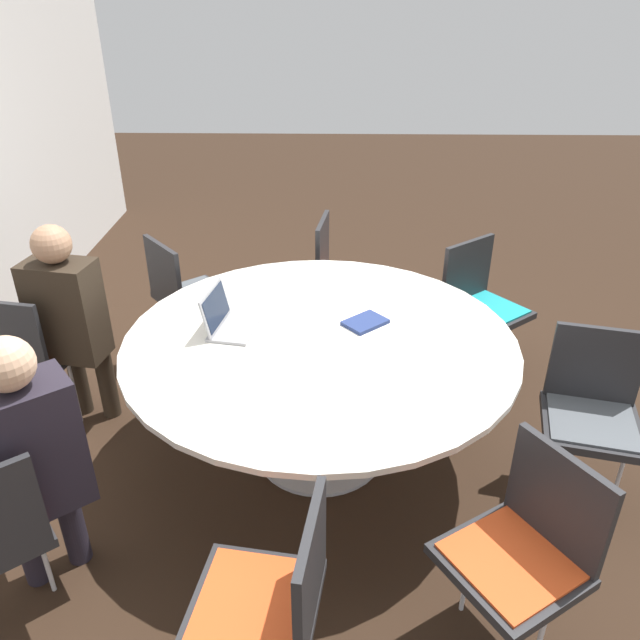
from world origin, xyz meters
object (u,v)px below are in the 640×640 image
(chair_3, at_px, (526,543))
(chair_4, at_px, (593,405))
(spiral_notebook, at_px, (365,322))
(laptop, at_px, (226,319))
(chair_6, at_px, (341,269))
(chair_0, at_px, (27,348))
(person_1, at_px, (31,452))
(chair_5, at_px, (480,298))
(person_0, at_px, (69,314))
(chair_7, at_px, (184,289))
(chair_2, at_px, (273,596))

(chair_3, relative_size, chair_4, 1.00)
(chair_4, xyz_separation_m, spiral_notebook, (0.38, 1.06, 0.22))
(chair_3, xyz_separation_m, laptop, (1.16, 1.23, 0.26))
(chair_6, xyz_separation_m, laptop, (-1.22, 0.59, 0.26))
(chair_0, relative_size, person_1, 0.71)
(chair_0, relative_size, chair_5, 1.00)
(chair_6, xyz_separation_m, spiral_notebook, (-1.16, -0.11, 0.22))
(person_0, distance_m, spiral_notebook, 1.58)
(chair_3, bearing_deg, chair_0, 29.18)
(chair_5, distance_m, chair_6, 0.98)
(chair_3, bearing_deg, person_1, 50.90)
(chair_4, relative_size, laptop, 2.55)
(chair_0, bearing_deg, chair_6, 42.55)
(chair_0, bearing_deg, chair_4, 1.05)
(person_0, bearing_deg, chair_0, -160.95)
(person_1, xyz_separation_m, spiral_notebook, (1.00, -1.30, 0.03))
(chair_0, distance_m, chair_3, 2.68)
(chair_7, height_order, person_0, person_0)
(chair_3, xyz_separation_m, chair_5, (1.94, -0.23, 0.00))
(chair_0, xyz_separation_m, chair_6, (1.10, -1.71, 0.00))
(chair_2, bearing_deg, person_0, 46.53)
(chair_3, bearing_deg, chair_5, -39.00)
(chair_4, xyz_separation_m, person_1, (-0.61, 2.36, 0.19))
(chair_0, height_order, chair_3, same)
(chair_6, height_order, laptop, laptop)
(chair_0, xyz_separation_m, chair_2, (-1.52, -1.47, 0.00))
(person_0, distance_m, laptop, 0.90)
(chair_0, distance_m, spiral_notebook, 1.84)
(chair_3, distance_m, person_0, 2.49)
(chair_0, height_order, chair_4, same)
(chair_6, relative_size, spiral_notebook, 3.36)
(chair_4, height_order, person_0, person_0)
(chair_7, xyz_separation_m, spiral_notebook, (-0.81, -1.13, 0.22))
(laptop, bearing_deg, chair_3, -123.35)
(laptop, distance_m, spiral_notebook, 0.70)
(chair_7, bearing_deg, laptop, -14.23)
(laptop, bearing_deg, chair_5, -51.84)
(chair_7, height_order, laptop, laptop)
(chair_3, xyz_separation_m, person_1, (0.22, 1.83, 0.19))
(person_1, bearing_deg, chair_0, 77.20)
(chair_7, height_order, person_1, person_1)
(chair_6, bearing_deg, chair_5, 71.08)
(spiral_notebook, bearing_deg, laptop, 95.09)
(chair_2, xyz_separation_m, chair_5, (2.17, -1.11, 0.00))
(chair_2, bearing_deg, laptop, 22.42)
(person_0, bearing_deg, spiral_notebook, 6.05)
(chair_4, xyz_separation_m, chair_6, (1.55, 1.18, 0.00))
(chair_0, relative_size, person_0, 0.71)
(chair_0, height_order, laptop, laptop)
(chair_5, xyz_separation_m, person_0, (-0.61, 2.33, 0.19))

